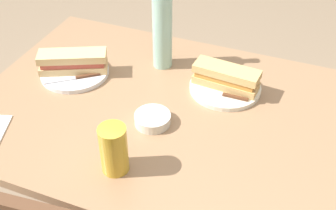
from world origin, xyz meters
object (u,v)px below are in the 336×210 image
object	(u,v)px
plate_near	(225,88)
olive_bowl	(153,119)
beer_glass	(114,149)
baguette_sandwich_near	(226,77)
knife_far	(76,78)
water_bottle	(162,30)
dining_table	(168,137)
plate_far	(75,72)
baguette_sandwich_far	(73,62)
knife_near	(223,95)

from	to	relation	value
plate_near	olive_bowl	distance (m)	0.28
beer_glass	olive_bowl	size ratio (longest dim) A/B	1.30
baguette_sandwich_near	olive_bowl	bearing A→B (deg)	56.95
knife_far	water_bottle	distance (m)	0.32
dining_table	plate_near	size ratio (longest dim) A/B	5.22
plate_near	water_bottle	bearing A→B (deg)	-13.78
plate_near	beer_glass	xyz separation A→B (m)	(0.17, 0.43, 0.06)
baguette_sandwich_near	knife_far	world-z (taller)	baguette_sandwich_near
plate_near	beer_glass	distance (m)	0.47
plate_far	olive_bowl	distance (m)	0.36
baguette_sandwich_near	knife_far	xyz separation A→B (m)	(0.46, 0.14, -0.03)
baguette_sandwich_far	knife_far	distance (m)	0.06
plate_far	olive_bowl	xyz separation A→B (m)	(-0.34, 0.13, 0.01)
olive_bowl	plate_near	bearing A→B (deg)	-123.05
knife_near	water_bottle	distance (m)	0.29
baguette_sandwich_near	knife_far	size ratio (longest dim) A/B	1.41
knife_far	water_bottle	bearing A→B (deg)	-138.14
baguette_sandwich_near	knife_far	distance (m)	0.48
dining_table	knife_far	xyz separation A→B (m)	(0.33, -0.02, 0.13)
dining_table	plate_near	bearing A→B (deg)	-128.85
beer_glass	water_bottle	bearing A→B (deg)	-82.13
plate_far	water_bottle	distance (m)	0.33
baguette_sandwich_near	knife_near	xyz separation A→B (m)	(-0.01, 0.05, -0.03)
plate_near	knife_far	world-z (taller)	knife_far
plate_far	baguette_sandwich_far	xyz separation A→B (m)	(-0.00, 0.00, 0.04)
knife_far	water_bottle	xyz separation A→B (m)	(-0.22, -0.20, 0.12)
baguette_sandwich_near	olive_bowl	size ratio (longest dim) A/B	2.00
dining_table	baguette_sandwich_near	xyz separation A→B (m)	(-0.13, -0.16, 0.16)
knife_far	water_bottle	world-z (taller)	water_bottle
dining_table	knife_far	world-z (taller)	knife_far
knife_near	plate_far	distance (m)	0.50
water_bottle	dining_table	bearing A→B (deg)	115.87
plate_near	olive_bowl	bearing A→B (deg)	56.95
plate_near	water_bottle	size ratio (longest dim) A/B	0.69
baguette_sandwich_near	beer_glass	distance (m)	0.46
knife_near	baguette_sandwich_far	world-z (taller)	baguette_sandwich_far
plate_far	baguette_sandwich_far	distance (m)	0.04
knife_near	plate_far	size ratio (longest dim) A/B	0.79
plate_near	plate_far	distance (m)	0.50
knife_near	plate_far	xyz separation A→B (m)	(0.50, 0.05, -0.01)
baguette_sandwich_far	beer_glass	distance (m)	0.46
baguette_sandwich_near	beer_glass	xyz separation A→B (m)	(0.17, 0.43, 0.02)
dining_table	olive_bowl	bearing A→B (deg)	73.80
knife_far	baguette_sandwich_near	bearing A→B (deg)	-163.06
dining_table	olive_bowl	distance (m)	0.14
dining_table	baguette_sandwich_far	size ratio (longest dim) A/B	5.16
dining_table	olive_bowl	world-z (taller)	olive_bowl
dining_table	knife_near	distance (m)	0.22
knife_near	water_bottle	bearing A→B (deg)	-23.99
baguette_sandwich_near	dining_table	bearing A→B (deg)	51.15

